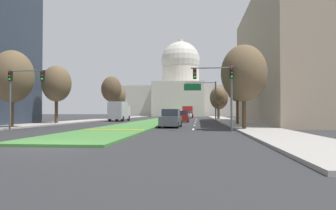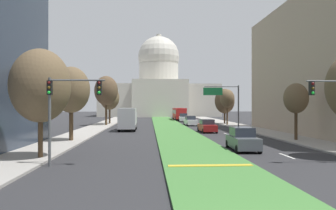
# 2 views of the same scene
# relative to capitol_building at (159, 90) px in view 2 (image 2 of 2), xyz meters

# --- Properties ---
(ground_plane) EXTENTS (260.00, 260.00, 0.00)m
(ground_plane) POSITION_rel_capitol_building_xyz_m (0.00, -51.79, -9.17)
(ground_plane) COLOR #2B2B2D
(grass_median) EXTENTS (5.34, 94.56, 0.14)m
(grass_median) POSITION_rel_capitol_building_xyz_m (0.00, -57.04, -9.10)
(grass_median) COLOR #427A38
(grass_median) RESTS_ON ground_plane
(median_curb_nose) EXTENTS (4.80, 0.50, 0.04)m
(median_curb_nose) POSITION_rel_capitol_building_xyz_m (0.00, -93.35, -9.01)
(median_curb_nose) COLOR gold
(median_curb_nose) RESTS_ON grass_median
(lane_dashes_right) EXTENTS (0.16, 43.38, 0.01)m
(lane_dashes_right) POSITION_rel_capitol_building_xyz_m (6.22, -67.60, -9.17)
(lane_dashes_right) COLOR silver
(lane_dashes_right) RESTS_ON ground_plane
(sidewalk_left) EXTENTS (4.00, 94.56, 0.15)m
(sidewalk_left) POSITION_rel_capitol_building_xyz_m (-11.78, -62.30, -9.10)
(sidewalk_left) COLOR #9E9991
(sidewalk_left) RESTS_ON ground_plane
(sidewalk_right) EXTENTS (4.00, 94.56, 0.15)m
(sidewalk_right) POSITION_rel_capitol_building_xyz_m (11.78, -62.30, -9.10)
(sidewalk_right) COLOR #9E9991
(sidewalk_right) RESTS_ON ground_plane
(capitol_building) EXTENTS (39.47, 29.35, 28.84)m
(capitol_building) POSITION_rel_capitol_building_xyz_m (0.00, 0.00, 0.00)
(capitol_building) COLOR beige
(capitol_building) RESTS_ON ground_plane
(traffic_light_near_left) EXTENTS (3.34, 0.35, 5.20)m
(traffic_light_near_left) POSITION_rel_capitol_building_xyz_m (-8.44, -92.22, -5.38)
(traffic_light_near_left) COLOR #515456
(traffic_light_near_left) RESTS_ON ground_plane
(overhead_guide_sign) EXTENTS (5.26, 0.20, 6.50)m
(overhead_guide_sign) POSITION_rel_capitol_building_xyz_m (7.57, -66.06, -4.54)
(overhead_guide_sign) COLOR #515456
(overhead_guide_sign) RESTS_ON ground_plane
(street_tree_left_near) EXTENTS (3.89, 3.89, 7.31)m
(street_tree_left_near) POSITION_rel_capitol_building_xyz_m (-10.63, -89.76, -4.32)
(street_tree_left_near) COLOR #4C3823
(street_tree_left_near) RESTS_ON ground_plane
(street_tree_left_mid) EXTENTS (3.63, 3.63, 7.38)m
(street_tree_left_mid) POSITION_rel_capitol_building_xyz_m (-11.10, -79.57, -4.09)
(street_tree_left_mid) COLOR #4C3823
(street_tree_left_mid) RESTS_ON ground_plane
(street_tree_right_mid) EXTENTS (2.43, 2.43, 5.81)m
(street_tree_right_mid) POSITION_rel_capitol_building_xyz_m (11.21, -80.33, -4.93)
(street_tree_right_mid) COLOR #4C3823
(street_tree_right_mid) RESTS_ON ground_plane
(street_tree_left_far) EXTENTS (4.12, 4.12, 8.79)m
(street_tree_left_far) POSITION_rel_capitol_building_xyz_m (-11.02, -54.86, -3.00)
(street_tree_left_far) COLOR #4C3823
(street_tree_left_far) RESTS_ON ground_plane
(street_tree_right_far) EXTENTS (2.62, 2.62, 6.47)m
(street_tree_right_far) POSITION_rel_capitol_building_xyz_m (10.51, -55.36, -4.38)
(street_tree_right_far) COLOR #4C3823
(street_tree_right_far) RESTS_ON ground_plane
(street_tree_left_distant) EXTENTS (3.66, 3.66, 7.35)m
(street_tree_left_distant) POSITION_rel_capitol_building_xyz_m (-10.94, -50.53, -4.14)
(street_tree_left_distant) COLOR #4C3823
(street_tree_left_distant) RESTS_ON ground_plane
(street_tree_right_distant) EXTENTS (3.76, 3.76, 6.77)m
(street_tree_right_distant) POSITION_rel_capitol_building_xyz_m (10.93, -51.74, -4.76)
(street_tree_right_distant) COLOR #4C3823
(street_tree_right_distant) RESTS_ON ground_plane
(sedan_lead_stopped) EXTENTS (2.02, 4.36, 1.83)m
(sedan_lead_stopped) POSITION_rel_capitol_building_xyz_m (3.95, -86.39, -8.33)
(sedan_lead_stopped) COLOR #4C5156
(sedan_lead_stopped) RESTS_ON ground_plane
(sedan_midblock) EXTENTS (1.99, 4.53, 1.73)m
(sedan_midblock) POSITION_rel_capitol_building_xyz_m (4.27, -69.44, -8.36)
(sedan_midblock) COLOR maroon
(sedan_midblock) RESTS_ON ground_plane
(sedan_distant) EXTENTS (2.02, 4.67, 1.74)m
(sedan_distant) POSITION_rel_capitol_building_xyz_m (3.87, -55.35, -8.36)
(sedan_distant) COLOR silver
(sedan_distant) RESTS_ON ground_plane
(sedan_far_horizon) EXTENTS (2.12, 4.35, 1.86)m
(sedan_far_horizon) POSITION_rel_capitol_building_xyz_m (4.06, -42.24, -8.31)
(sedan_far_horizon) COLOR silver
(sedan_far_horizon) RESTS_ON ground_plane
(box_truck_delivery) EXTENTS (2.40, 6.40, 3.20)m
(box_truck_delivery) POSITION_rel_capitol_building_xyz_m (-6.48, -66.11, -7.50)
(box_truck_delivery) COLOR #BCBCC1
(box_truck_delivery) RESTS_ON ground_plane
(city_bus) EXTENTS (2.62, 11.00, 2.95)m
(city_bus) POSITION_rel_capitol_building_xyz_m (3.95, -33.86, -7.40)
(city_bus) COLOR #B21E1E
(city_bus) RESTS_ON ground_plane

